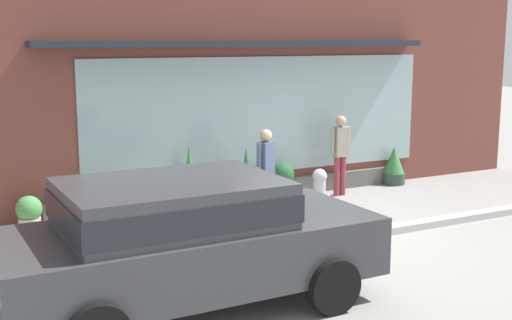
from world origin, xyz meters
name	(u,v)px	position (x,y,z in m)	size (l,w,h in m)	color
ground_plane	(328,239)	(0.00, 0.00, 0.00)	(60.00, 60.00, 0.00)	gray
curb_strip	(335,239)	(0.00, -0.20, 0.06)	(14.00, 0.24, 0.12)	#B2B2AD
storefront	(240,65)	(0.01, 3.19, 2.65)	(14.00, 0.81, 5.42)	brown
fire_hydrant	(319,195)	(0.39, 0.86, 0.49)	(0.39, 0.35, 0.96)	#B2B2B7
pedestrian_with_handbag	(265,168)	(-0.33, 1.52, 0.92)	(0.61, 0.33, 1.61)	#8E333D
pedestrian_passerby	(340,149)	(1.91, 2.44, 0.95)	(0.46, 0.22, 1.63)	#8E333D
parked_car_dark_gray	(184,235)	(-3.06, -1.56, 0.90)	(4.48, 2.13, 1.57)	#383A3D
potted_plant_corner_tall	(394,166)	(3.59, 2.80, 0.40)	(0.51, 0.51, 0.84)	#33473D
potted_plant_by_entrance	(91,212)	(-3.18, 2.46, 0.26)	(0.32, 0.32, 0.53)	#33473D
potted_plant_window_center	(29,213)	(-4.15, 2.68, 0.31)	(0.43, 0.43, 0.60)	#B7B2A3
potted_plant_doorstep	(282,181)	(0.68, 2.65, 0.39)	(0.47, 0.47, 0.75)	#33473D
potted_plant_low_front	(246,180)	(-0.27, 2.37, 0.55)	(0.28, 0.28, 1.16)	#4C4C51
potted_plant_near_hydrant	(190,179)	(-1.30, 2.65, 0.61)	(0.36, 0.36, 1.26)	#9E6042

